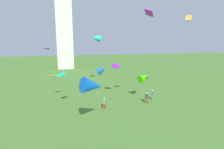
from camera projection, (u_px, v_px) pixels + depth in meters
person_0 at (147, 97)px, 25.83m from camera, size 0.49×0.31×1.61m
person_1 at (104, 103)px, 23.58m from camera, size 0.47×0.36×1.58m
person_2 at (152, 94)px, 27.55m from camera, size 0.40×0.47×1.57m
kite_flying_0 at (93, 86)px, 17.13m from camera, size 2.84×2.31×1.99m
kite_flying_1 at (61, 75)px, 22.35m from camera, size 1.14×0.90×0.46m
kite_flying_2 at (96, 38)px, 33.81m from camera, size 2.26×2.16×1.37m
kite_flying_3 at (115, 66)px, 27.59m from camera, size 1.34×0.86×0.72m
kite_flying_4 at (144, 77)px, 27.29m from camera, size 2.39×1.95×1.69m
kite_flying_5 at (47, 49)px, 30.79m from camera, size 0.91×0.71×0.27m
kite_flying_6 at (102, 70)px, 31.02m from camera, size 2.11×2.36×1.79m
kite_flying_7 at (189, 20)px, 27.97m from camera, size 1.85×1.93×1.48m
kite_flying_8 at (54, 76)px, 26.95m from camera, size 1.35×1.21×0.44m
kite_flying_9 at (149, 13)px, 19.88m from camera, size 1.42×1.62×0.85m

